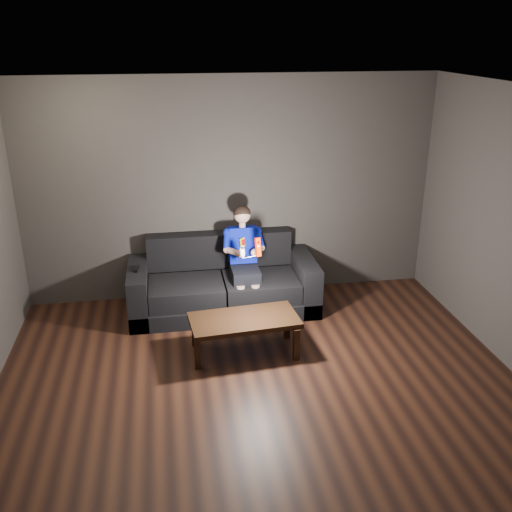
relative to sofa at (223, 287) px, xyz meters
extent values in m
plane|color=black|center=(0.17, -2.04, -0.28)|extent=(5.00, 5.00, 0.00)
cube|color=#3D3A35|center=(0.17, 0.46, 1.07)|extent=(5.00, 0.04, 2.70)
cube|color=#3D3A35|center=(0.17, -4.54, 1.07)|extent=(5.00, 0.04, 2.70)
cube|color=beige|center=(0.17, -2.04, 2.42)|extent=(5.00, 5.00, 0.02)
cube|color=black|center=(0.00, -0.03, -0.18)|extent=(2.21, 0.95, 0.19)
cube|color=black|center=(-0.44, -0.13, 0.03)|extent=(0.86, 0.67, 0.23)
cube|color=black|center=(0.44, -0.13, 0.03)|extent=(0.86, 0.67, 0.23)
cube|color=black|center=(0.00, 0.33, 0.36)|extent=(1.76, 0.22, 0.43)
cube|color=black|center=(-0.99, -0.03, 0.02)|extent=(0.22, 0.95, 0.60)
cube|color=black|center=(0.99, -0.03, 0.02)|extent=(0.22, 0.95, 0.60)
cube|color=black|center=(0.25, -0.15, 0.22)|extent=(0.32, 0.41, 0.15)
cube|color=#0C18A1|center=(0.25, 0.06, 0.51)|extent=(0.32, 0.23, 0.45)
cube|color=#F0FF0C|center=(0.25, -0.03, 0.57)|extent=(0.10, 0.10, 0.11)
cube|color=red|center=(0.25, -0.03, 0.57)|extent=(0.06, 0.06, 0.07)
cylinder|color=#E3A28B|center=(0.25, 0.06, 0.75)|extent=(0.07, 0.07, 0.06)
sphere|color=#E3A28B|center=(0.25, 0.06, 0.87)|extent=(0.19, 0.19, 0.19)
ellipsoid|color=black|center=(0.25, 0.07, 0.90)|extent=(0.20, 0.20, 0.17)
cylinder|color=#0C18A1|center=(0.05, -0.01, 0.59)|extent=(0.09, 0.24, 0.20)
cylinder|color=#0C18A1|center=(0.45, -0.01, 0.59)|extent=(0.09, 0.24, 0.20)
cylinder|color=#E3A28B|center=(0.11, -0.18, 0.54)|extent=(0.15, 0.25, 0.11)
cylinder|color=#E3A28B|center=(0.40, -0.18, 0.54)|extent=(0.15, 0.25, 0.11)
sphere|color=#E3A28B|center=(0.17, -0.28, 0.53)|extent=(0.09, 0.09, 0.09)
sphere|color=#E3A28B|center=(0.34, -0.28, 0.53)|extent=(0.09, 0.09, 0.09)
cylinder|color=#E3A28B|center=(0.17, -0.37, -0.02)|extent=(0.10, 0.10, 0.36)
cylinder|color=#E3A28B|center=(0.34, -0.37, -0.02)|extent=(0.10, 0.10, 0.36)
cube|color=#EB2A00|center=(0.34, -0.51, 0.68)|extent=(0.07, 0.09, 0.21)
cube|color=#690703|center=(0.34, -0.53, 0.74)|extent=(0.03, 0.02, 0.03)
cylinder|color=silver|center=(0.34, -0.53, 0.67)|extent=(0.02, 0.01, 0.02)
ellipsoid|color=silver|center=(0.17, -0.51, 0.64)|extent=(0.07, 0.10, 0.15)
cylinder|color=black|center=(0.17, -0.54, 0.69)|extent=(0.03, 0.01, 0.03)
cube|color=black|center=(-0.99, -0.08, 0.34)|extent=(0.05, 0.16, 0.03)
cube|color=black|center=(-0.99, -0.03, 0.35)|extent=(0.02, 0.02, 0.00)
cube|color=black|center=(0.11, -1.06, 0.10)|extent=(1.15, 0.65, 0.05)
cube|color=black|center=(-0.40, -1.29, -0.10)|extent=(0.06, 0.06, 0.35)
cube|color=black|center=(0.61, -1.29, -0.10)|extent=(0.06, 0.06, 0.35)
cube|color=black|center=(-0.40, -0.83, -0.10)|extent=(0.06, 0.06, 0.35)
cube|color=black|center=(0.61, -0.83, -0.10)|extent=(0.06, 0.06, 0.35)
camera|label=1|loc=(-0.62, -6.20, 2.87)|focal=40.00mm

